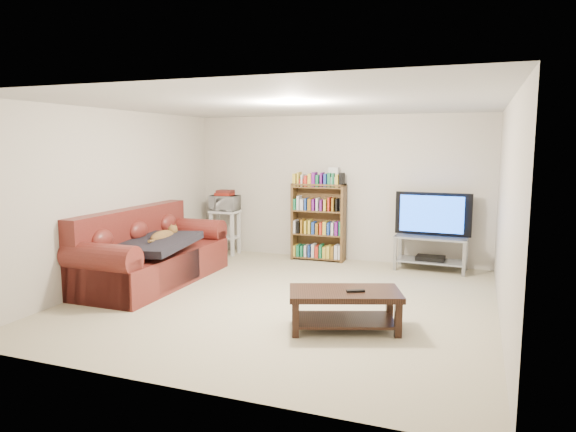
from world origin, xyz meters
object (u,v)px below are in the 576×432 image
at_px(coffee_table, 345,302).
at_px(tv_stand, 431,247).
at_px(sofa, 149,257).
at_px(bookshelf, 318,221).

xyz_separation_m(coffee_table, tv_stand, (0.62, 2.94, 0.07)).
xyz_separation_m(sofa, tv_stand, (3.67, 2.06, 0.01)).
height_order(sofa, bookshelf, bookshelf).
distance_m(coffee_table, tv_stand, 3.01).
distance_m(sofa, tv_stand, 4.20).
relative_size(sofa, tv_stand, 2.22).
bearing_deg(bookshelf, coffee_table, -69.50).
height_order(tv_stand, bookshelf, bookshelf).
height_order(coffee_table, tv_stand, tv_stand).
bearing_deg(tv_stand, sofa, -148.31).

